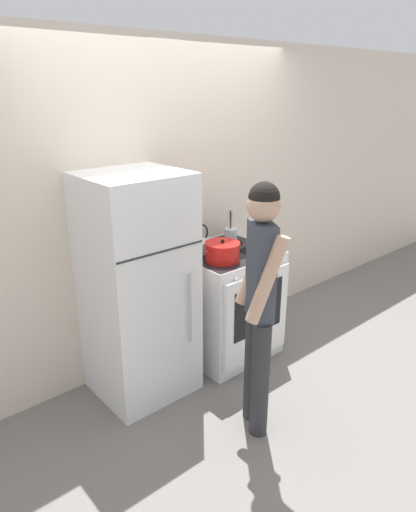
{
  "coord_description": "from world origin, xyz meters",
  "views": [
    {
      "loc": [
        -2.08,
        -2.9,
        2.18
      ],
      "look_at": [
        -0.02,
        -0.49,
        1.0
      ],
      "focal_mm": 32.0,
      "sensor_mm": 36.0,
      "label": 1
    }
  ],
  "objects_px": {
    "utensil_jar": "(231,235)",
    "tea_kettle": "(201,244)",
    "refrigerator": "(138,288)",
    "dutch_oven_pot": "(222,252)",
    "stove_range": "(228,303)",
    "person": "(260,298)"
  },
  "relations": [
    {
      "from": "stove_range",
      "to": "utensil_jar",
      "type": "height_order",
      "value": "utensil_jar"
    },
    {
      "from": "person",
      "to": "utensil_jar",
      "type": "bearing_deg",
      "value": -4.31
    },
    {
      "from": "dutch_oven_pot",
      "to": "utensil_jar",
      "type": "relative_size",
      "value": 1.12
    },
    {
      "from": "refrigerator",
      "to": "tea_kettle",
      "type": "height_order",
      "value": "refrigerator"
    },
    {
      "from": "dutch_oven_pot",
      "to": "person",
      "type": "relative_size",
      "value": 0.19
    },
    {
      "from": "utensil_jar",
      "to": "person",
      "type": "height_order",
      "value": "person"
    },
    {
      "from": "tea_kettle",
      "to": "utensil_jar",
      "type": "height_order",
      "value": "utensil_jar"
    },
    {
      "from": "tea_kettle",
      "to": "person",
      "type": "height_order",
      "value": "person"
    },
    {
      "from": "tea_kettle",
      "to": "refrigerator",
      "type": "bearing_deg",
      "value": -170.94
    },
    {
      "from": "dutch_oven_pot",
      "to": "tea_kettle",
      "type": "relative_size",
      "value": 1.23
    },
    {
      "from": "dutch_oven_pot",
      "to": "tea_kettle",
      "type": "height_order",
      "value": "tea_kettle"
    },
    {
      "from": "refrigerator",
      "to": "stove_range",
      "type": "distance_m",
      "value": 0.9
    },
    {
      "from": "tea_kettle",
      "to": "person",
      "type": "distance_m",
      "value": 1.02
    },
    {
      "from": "stove_range",
      "to": "person",
      "type": "bearing_deg",
      "value": -120.95
    },
    {
      "from": "refrigerator",
      "to": "person",
      "type": "height_order",
      "value": "person"
    },
    {
      "from": "stove_range",
      "to": "tea_kettle",
      "type": "bearing_deg",
      "value": 133.17
    },
    {
      "from": "refrigerator",
      "to": "dutch_oven_pot",
      "type": "relative_size",
      "value": 5.31
    },
    {
      "from": "stove_range",
      "to": "person",
      "type": "height_order",
      "value": "person"
    },
    {
      "from": "utensil_jar",
      "to": "tea_kettle",
      "type": "bearing_deg",
      "value": -178.7
    },
    {
      "from": "tea_kettle",
      "to": "person",
      "type": "bearing_deg",
      "value": -108.6
    },
    {
      "from": "refrigerator",
      "to": "person",
      "type": "xyz_separation_m",
      "value": [
        0.35,
        -0.86,
        0.13
      ]
    },
    {
      "from": "tea_kettle",
      "to": "utensil_jar",
      "type": "distance_m",
      "value": 0.34
    }
  ]
}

